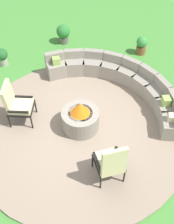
# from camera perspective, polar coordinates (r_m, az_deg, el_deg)

# --- Properties ---
(ground_plane) EXTENTS (24.00, 24.00, 0.00)m
(ground_plane) POSITION_cam_1_polar(r_m,az_deg,el_deg) (6.81, -1.34, -3.35)
(ground_plane) COLOR #478C38
(patio_circle) EXTENTS (5.23, 5.23, 0.06)m
(patio_circle) POSITION_cam_1_polar(r_m,az_deg,el_deg) (6.79, -1.34, -3.19)
(patio_circle) COLOR gray
(patio_circle) RESTS_ON ground_plane
(fire_pit) EXTENTS (0.91, 0.91, 0.78)m
(fire_pit) POSITION_cam_1_polar(r_m,az_deg,el_deg) (6.53, -1.39, -1.27)
(fire_pit) COLOR gray
(fire_pit) RESTS_ON patio_circle
(curved_stone_bench) EXTENTS (4.14, 2.06, 0.70)m
(curved_stone_bench) POSITION_cam_1_polar(r_m,az_deg,el_deg) (7.59, 6.87, 6.31)
(curved_stone_bench) COLOR gray
(curved_stone_bench) RESTS_ON patio_circle
(lounge_chair_front_left) EXTENTS (0.81, 0.83, 1.13)m
(lounge_chair_front_left) POSITION_cam_1_polar(r_m,az_deg,el_deg) (6.72, -14.52, 1.79)
(lounge_chair_front_left) COLOR black
(lounge_chair_front_left) RESTS_ON patio_circle
(lounge_chair_front_right) EXTENTS (0.74, 0.71, 1.13)m
(lounge_chair_front_right) POSITION_cam_1_polar(r_m,az_deg,el_deg) (5.47, 4.95, -10.39)
(lounge_chair_front_right) COLOR black
(lounge_chair_front_right) RESTS_ON patio_circle
(potted_plant_1) EXTENTS (0.35, 0.35, 0.61)m
(potted_plant_1) POSITION_cam_1_polar(r_m,az_deg,el_deg) (9.22, 11.31, 13.55)
(potted_plant_1) COLOR brown
(potted_plant_1) RESTS_ON ground_plane
(potted_plant_2) EXTENTS (0.36, 0.36, 0.56)m
(potted_plant_2) POSITION_cam_1_polar(r_m,az_deg,el_deg) (8.93, -17.26, 11.03)
(potted_plant_2) COLOR #A89E8E
(potted_plant_2) RESTS_ON ground_plane
(potted_plant_4) EXTENTS (0.45, 0.45, 0.65)m
(potted_plant_4) POSITION_cam_1_polar(r_m,az_deg,el_deg) (9.63, -4.97, 16.05)
(potted_plant_4) COLOR #605B56
(potted_plant_4) RESTS_ON ground_plane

